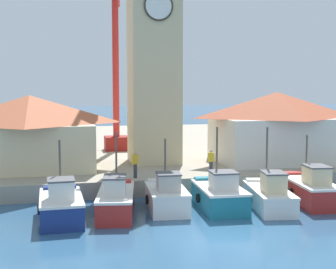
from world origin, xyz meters
TOP-DOWN VIEW (x-y plane):
  - ground_plane at (0.00, 0.00)m, footprint 300.00×300.00m
  - quay_wharf at (0.00, 28.43)m, footprint 120.00×40.00m
  - fishing_boat_far_left at (-6.68, 4.51)m, footprint 2.22×4.37m
  - fishing_boat_left_outer at (-3.95, 5.10)m, footprint 2.55×5.22m
  - fishing_boat_left_inner at (-1.24, 5.39)m, footprint 2.24×4.20m
  - fishing_boat_mid_left at (1.55, 4.98)m, footprint 2.38×4.48m
  - fishing_boat_center at (4.19, 4.48)m, footprint 2.54×4.93m
  - fishing_boat_mid_right at (6.90, 5.01)m, footprint 2.43×4.94m
  - clock_tower at (-0.08, 14.97)m, footprint 3.95×3.95m
  - warehouse_left at (-8.69, 14.08)m, footprint 8.73×6.66m
  - warehouse_right at (8.81, 13.43)m, footprint 9.09×6.44m
  - port_crane_near at (-1.99, 22.57)m, footprint 2.41×10.13m
  - dock_worker_near_tower at (-2.32, 9.30)m, footprint 0.34×0.22m
  - dock_worker_along_quay at (2.43, 9.20)m, footprint 0.34×0.22m

SIDE VIEW (x-z plane):
  - ground_plane at x=0.00m, z-range 0.00..0.00m
  - quay_wharf at x=0.00m, z-range 0.00..1.02m
  - fishing_boat_center at x=4.19m, z-range -1.45..2.88m
  - fishing_boat_left_inner at x=-1.24m, z-range -1.13..2.61m
  - fishing_boat_left_outer at x=-3.95m, z-range -1.33..2.83m
  - fishing_boat_mid_left at x=1.55m, z-range -1.41..2.94m
  - fishing_boat_far_left at x=-6.68m, z-range -1.18..2.72m
  - fishing_boat_mid_right at x=6.90m, z-range -1.10..2.69m
  - dock_worker_near_tower at x=-2.32m, z-range 1.05..2.67m
  - dock_worker_along_quay at x=2.43m, z-range 1.05..2.67m
  - warehouse_left at x=-8.69m, z-range 1.08..6.02m
  - warehouse_right at x=8.81m, z-range 1.08..6.20m
  - port_crane_near at x=-1.99m, z-range -1.62..16.67m
  - clock_tower at x=-0.08m, z-range 0.56..17.31m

